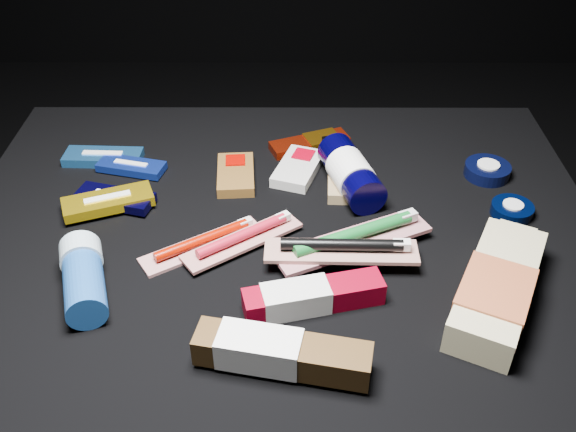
{
  "coord_description": "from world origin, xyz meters",
  "views": [
    {
      "loc": [
        0.02,
        -0.75,
        1.0
      ],
      "look_at": [
        0.01,
        0.01,
        0.42
      ],
      "focal_mm": 40.0,
      "sensor_mm": 36.0,
      "label": 1
    }
  ],
  "objects_px": {
    "lotion_bottle": "(351,173)",
    "deodorant_stick": "(83,278)",
    "bodywash_bottle": "(497,290)",
    "toothpaste_carton_red": "(307,297)"
  },
  "relations": [
    {
      "from": "lotion_bottle",
      "to": "toothpaste_carton_red",
      "type": "bearing_deg",
      "value": -122.3
    },
    {
      "from": "bodywash_bottle",
      "to": "deodorant_stick",
      "type": "distance_m",
      "value": 0.54
    },
    {
      "from": "lotion_bottle",
      "to": "toothpaste_carton_red",
      "type": "xyz_separation_m",
      "value": [
        -0.07,
        -0.27,
        -0.01
      ]
    },
    {
      "from": "bodywash_bottle",
      "to": "deodorant_stick",
      "type": "bearing_deg",
      "value": -155.68
    },
    {
      "from": "lotion_bottle",
      "to": "bodywash_bottle",
      "type": "xyz_separation_m",
      "value": [
        0.17,
        -0.26,
        -0.01
      ]
    },
    {
      "from": "deodorant_stick",
      "to": "toothpaste_carton_red",
      "type": "xyz_separation_m",
      "value": [
        0.29,
        -0.03,
        -0.01
      ]
    },
    {
      "from": "bodywash_bottle",
      "to": "toothpaste_carton_red",
      "type": "xyz_separation_m",
      "value": [
        -0.24,
        -0.01,
        -0.01
      ]
    },
    {
      "from": "deodorant_stick",
      "to": "lotion_bottle",
      "type": "bearing_deg",
      "value": 15.46
    },
    {
      "from": "lotion_bottle",
      "to": "deodorant_stick",
      "type": "bearing_deg",
      "value": -163.28
    },
    {
      "from": "toothpaste_carton_red",
      "to": "bodywash_bottle",
      "type": "bearing_deg",
      "value": -12.17
    }
  ]
}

